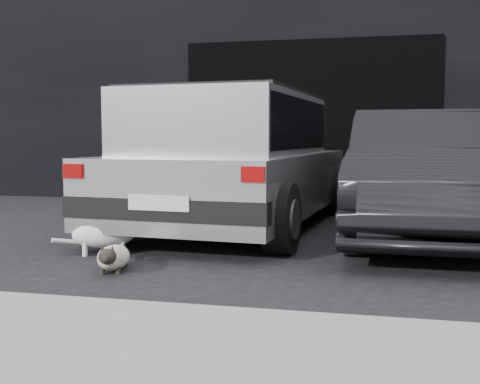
% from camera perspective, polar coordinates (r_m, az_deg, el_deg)
% --- Properties ---
extents(ground, '(80.00, 80.00, 0.00)m').
position_cam_1_polar(ground, '(6.12, -7.29, -4.80)').
color(ground, black).
rests_on(ground, ground).
extents(building_facade, '(34.00, 4.00, 5.00)m').
position_cam_1_polar(building_facade, '(11.79, 7.80, 12.17)').
color(building_facade, black).
rests_on(building_facade, ground).
extents(garage_opening, '(4.00, 0.10, 2.60)m').
position_cam_1_polar(garage_opening, '(9.70, 6.59, 6.59)').
color(garage_opening, black).
rests_on(garage_opening, ground).
extents(curb, '(18.00, 0.25, 0.12)m').
position_cam_1_polar(curb, '(3.39, -6.76, -11.93)').
color(curb, gray).
rests_on(curb, ground).
extents(silver_hatchback, '(2.40, 4.42, 1.57)m').
position_cam_1_polar(silver_hatchback, '(7.01, -0.61, 3.58)').
color(silver_hatchback, '#AAACAF').
rests_on(silver_hatchback, ground).
extents(second_car, '(1.53, 4.14, 1.35)m').
position_cam_1_polar(second_car, '(6.59, 16.98, 1.66)').
color(second_car, black).
rests_on(second_car, ground).
extents(cat_siamese, '(0.35, 0.70, 0.25)m').
position_cam_1_polar(cat_siamese, '(4.88, -11.98, -6.08)').
color(cat_siamese, beige).
rests_on(cat_siamese, ground).
extents(cat_white, '(0.75, 0.51, 0.39)m').
position_cam_1_polar(cat_white, '(5.60, -12.40, -3.83)').
color(cat_white, white).
rests_on(cat_white, ground).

